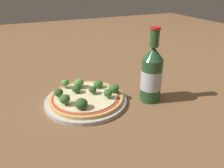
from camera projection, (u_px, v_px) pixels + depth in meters
name	position (u px, v px, depth m)	size (l,w,h in m)	color
ground_plane	(89.00, 98.00, 0.72)	(3.00, 3.00, 0.00)	brown
plate	(86.00, 101.00, 0.69)	(0.26, 0.26, 0.01)	#B2B7B2
pizza	(86.00, 97.00, 0.68)	(0.23, 0.23, 0.01)	tan
broccoli_floret_0	(93.00, 90.00, 0.68)	(0.03, 0.03, 0.03)	#6B8E51
broccoli_floret_1	(65.00, 83.00, 0.72)	(0.03, 0.03, 0.03)	#6B8E51
broccoli_floret_2	(59.00, 93.00, 0.66)	(0.03, 0.03, 0.03)	#6B8E51
broccoli_floret_3	(114.00, 88.00, 0.69)	(0.03, 0.03, 0.03)	#6B8E51
broccoli_floret_4	(65.00, 99.00, 0.62)	(0.03, 0.03, 0.03)	#6B8E51
broccoli_floret_5	(81.00, 104.00, 0.60)	(0.04, 0.04, 0.03)	#6B8E51
broccoli_floret_6	(76.00, 89.00, 0.69)	(0.03, 0.03, 0.02)	#6B8E51
broccoli_floret_7	(79.00, 83.00, 0.72)	(0.03, 0.03, 0.03)	#6B8E51
broccoli_floret_8	(98.00, 84.00, 0.72)	(0.03, 0.03, 0.02)	#6B8E51
broccoli_floret_9	(108.00, 93.00, 0.65)	(0.03, 0.03, 0.03)	#6B8E51
beer_bottle	(152.00, 74.00, 0.67)	(0.06, 0.06, 0.23)	#234C28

